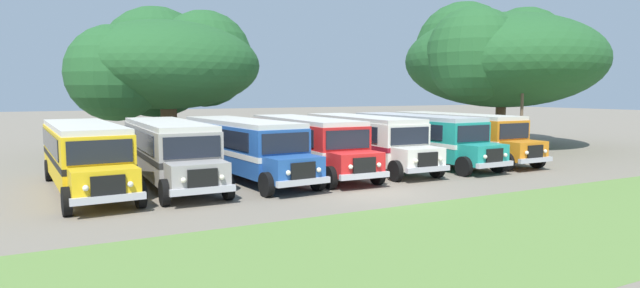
% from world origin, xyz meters
% --- Properties ---
extents(ground_plane, '(220.00, 220.00, 0.00)m').
position_xyz_m(ground_plane, '(0.00, 0.00, 0.00)').
color(ground_plane, slate).
extents(foreground_grass_strip, '(80.00, 8.65, 0.01)m').
position_xyz_m(foreground_grass_strip, '(0.00, -7.22, 0.00)').
color(foreground_grass_strip, olive).
rests_on(foreground_grass_strip, ground_plane).
extents(parked_bus_slot_0, '(3.19, 10.91, 2.82)m').
position_xyz_m(parked_bus_slot_0, '(-10.56, 6.07, 1.58)').
color(parked_bus_slot_0, yellow).
rests_on(parked_bus_slot_0, ground_plane).
extents(parked_bus_slot_1, '(2.70, 10.84, 2.82)m').
position_xyz_m(parked_bus_slot_1, '(-7.04, 6.07, 1.58)').
color(parked_bus_slot_1, '#9E9993').
rests_on(parked_bus_slot_1, ground_plane).
extents(parked_bus_slot_2, '(3.41, 10.95, 2.82)m').
position_xyz_m(parked_bus_slot_2, '(-3.52, 5.94, 1.58)').
color(parked_bus_slot_2, '#23519E').
rests_on(parked_bus_slot_2, ground_plane).
extents(parked_bus_slot_3, '(2.89, 10.86, 2.82)m').
position_xyz_m(parked_bus_slot_3, '(0.03, 6.12, 1.58)').
color(parked_bus_slot_3, red).
rests_on(parked_bus_slot_3, ground_plane).
extents(parked_bus_slot_4, '(2.94, 10.87, 2.82)m').
position_xyz_m(parked_bus_slot_4, '(3.69, 6.37, 1.58)').
color(parked_bus_slot_4, silver).
rests_on(parked_bus_slot_4, ground_plane).
extents(parked_bus_slot_5, '(2.93, 10.87, 2.82)m').
position_xyz_m(parked_bus_slot_5, '(7.28, 6.06, 1.58)').
color(parked_bus_slot_5, teal).
rests_on(parked_bus_slot_5, ground_plane).
extents(parked_bus_slot_6, '(2.75, 10.85, 2.82)m').
position_xyz_m(parked_bus_slot_6, '(10.55, 6.30, 1.58)').
color(parked_bus_slot_6, orange).
rests_on(parked_bus_slot_6, ground_plane).
extents(broad_shade_tree, '(12.45, 13.04, 10.24)m').
position_xyz_m(broad_shade_tree, '(-4.58, 18.33, 6.03)').
color(broad_shade_tree, brown).
rests_on(broad_shade_tree, ground_plane).
extents(secondary_tree, '(15.72, 15.72, 11.59)m').
position_xyz_m(secondary_tree, '(19.36, 11.92, 6.88)').
color(secondary_tree, brown).
rests_on(secondary_tree, ground_plane).
extents(utility_pole, '(1.80, 0.20, 7.76)m').
position_xyz_m(utility_pole, '(16.38, 6.57, 4.13)').
color(utility_pole, brown).
rests_on(utility_pole, ground_plane).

